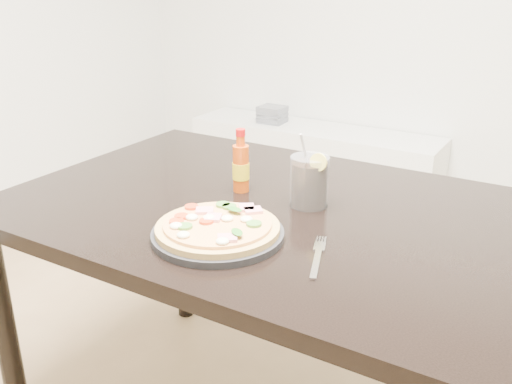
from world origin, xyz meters
The scene contains 8 objects.
dining_table centered at (-0.13, 0.47, 0.67)m, with size 1.40×0.90×0.75m.
plate centered at (-0.17, 0.24, 0.76)m, with size 0.29×0.29×0.02m, color black.
pizza centered at (-0.17, 0.24, 0.78)m, with size 0.27×0.27×0.03m.
hot_sauce_bottle centered at (-0.28, 0.52, 0.82)m, with size 0.05×0.05×0.17m.
cola_cup centered at (-0.08, 0.52, 0.81)m, with size 0.10×0.10×0.19m.
fork centered at (0.06, 0.28, 0.75)m, with size 0.08×0.18×0.00m.
media_console centered at (-0.80, 2.07, 0.25)m, with size 1.40×0.34×0.50m, color white.
cd_stack centered at (-1.05, 2.05, 0.55)m, with size 0.14×0.12×0.09m.
Camera 1 is at (0.49, -0.69, 1.30)m, focal length 40.00 mm.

